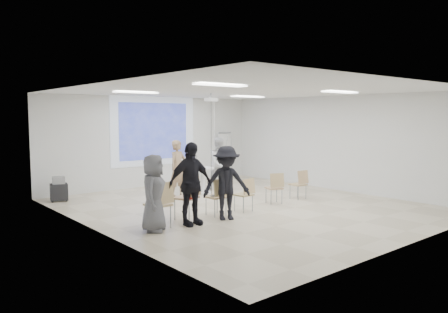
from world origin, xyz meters
TOP-DOWN VIEW (x-y plane):
  - floor at (0.00, 0.00)m, footprint 8.00×9.00m
  - ceiling at (0.00, 0.00)m, footprint 8.00×9.00m
  - wall_back at (0.00, 4.55)m, footprint 8.00×0.10m
  - wall_left at (-4.05, 0.00)m, footprint 0.10×9.00m
  - wall_right at (4.05, 0.00)m, footprint 0.10×9.00m
  - projection_halo at (0.00, 4.49)m, footprint 3.20×0.01m
  - projection_image at (0.00, 4.47)m, footprint 2.60×0.01m
  - pedestal_table at (0.28, 2.14)m, footprint 0.72×0.72m
  - player_left at (-0.57, 2.21)m, footprint 0.78×0.61m
  - player_right at (1.25, 2.49)m, footprint 1.01×0.87m
  - controller_left at (-0.39, 2.46)m, footprint 0.06×0.12m
  - controller_right at (1.07, 2.74)m, footprint 0.06×0.13m
  - chair_far_left at (-2.89, -0.59)m, footprint 0.48×0.52m
  - chair_left_mid at (-1.96, -0.32)m, footprint 0.63×0.65m
  - chair_left_inner at (-1.24, -0.46)m, footprint 0.42×0.45m
  - chair_center at (-0.43, -0.55)m, footprint 0.42×0.44m
  - chair_right_inner at (0.83, -0.34)m, footprint 0.52×0.54m
  - chair_right_far at (1.85, -0.34)m, footprint 0.41×0.44m
  - red_jacket at (-2.00, -0.46)m, footprint 0.43×0.26m
  - laptop at (-1.24, -0.37)m, footprint 0.33×0.24m
  - audience_left at (-2.22, -0.74)m, footprint 1.22×0.76m
  - audience_mid at (-1.31, -0.86)m, footprint 1.40×1.14m
  - audience_outer at (-3.10, -0.68)m, footprint 1.01×1.02m
  - flipchart_easel at (2.89, 4.19)m, footprint 0.76×0.58m
  - av_cart at (-3.48, 3.79)m, footprint 0.53×0.47m
  - ceiling_projector at (0.10, 1.49)m, footprint 0.30×0.25m
  - fluor_panel_nw at (-2.00, 2.00)m, footprint 1.20×0.30m
  - fluor_panel_ne at (2.00, 2.00)m, footprint 1.20×0.30m
  - fluor_panel_sw at (-2.00, -1.50)m, footprint 1.20×0.30m
  - fluor_panel_se at (2.00, -1.50)m, footprint 1.20×0.30m

SIDE VIEW (x-z plane):
  - floor at x=0.00m, z-range -0.10..0.00m
  - av_cart at x=-3.48m, z-range -0.03..0.66m
  - pedestal_table at x=0.28m, z-range 0.05..0.87m
  - laptop at x=-1.24m, z-range 0.47..0.49m
  - chair_center at x=-0.43m, z-range 0.08..0.91m
  - chair_right_far at x=1.85m, z-range 0.08..0.91m
  - chair_right_inner at x=0.83m, z-range 0.08..0.92m
  - chair_left_inner at x=-1.24m, z-range 0.08..0.98m
  - chair_far_left at x=-2.89m, z-range 0.09..1.08m
  - chair_left_mid at x=-1.96m, z-range 0.09..1.09m
  - red_jacket at x=-2.00m, z-range 0.52..0.92m
  - audience_outer at x=-3.10m, z-range 0.00..1.77m
  - player_right at x=1.25m, z-range 0.00..1.85m
  - player_left at x=-0.57m, z-range 0.00..1.88m
  - audience_mid at x=-1.31m, z-range 0.00..1.90m
  - audience_left at x=-2.22m, z-range 0.00..2.07m
  - controller_left at x=-0.39m, z-range 1.22..1.26m
  - controller_right at x=1.07m, z-range 1.23..1.27m
  - flipchart_easel at x=2.89m, z-range 0.42..2.18m
  - wall_back at x=0.00m, z-range 0.00..3.00m
  - wall_left at x=-4.05m, z-range 0.00..3.00m
  - wall_right at x=4.05m, z-range 0.00..3.00m
  - projection_halo at x=0.00m, z-range 0.70..3.00m
  - projection_image at x=0.00m, z-range 0.90..2.80m
  - ceiling_projector at x=0.10m, z-range 1.19..4.19m
  - fluor_panel_nw at x=-2.00m, z-range 2.96..2.98m
  - fluor_panel_ne at x=2.00m, z-range 2.96..2.98m
  - fluor_panel_sw at x=-2.00m, z-range 2.96..2.98m
  - fluor_panel_se at x=2.00m, z-range 2.96..2.98m
  - ceiling at x=0.00m, z-range 3.00..3.10m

